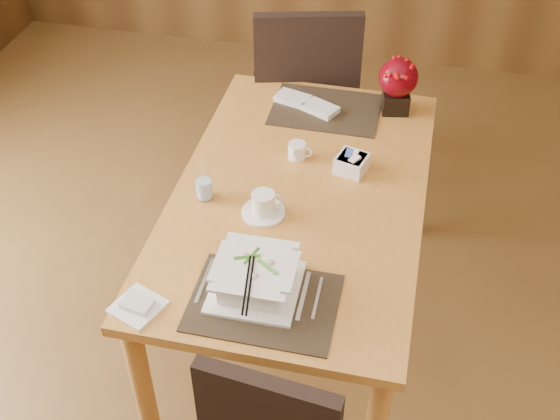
% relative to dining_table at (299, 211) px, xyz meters
% --- Properties ---
extents(dining_table, '(0.90, 1.50, 0.75)m').
position_rel_dining_table_xyz_m(dining_table, '(0.00, 0.00, 0.00)').
color(dining_table, '#CA8538').
rests_on(dining_table, ground).
extents(placemat_near, '(0.45, 0.33, 0.01)m').
position_rel_dining_table_xyz_m(placemat_near, '(0.00, -0.55, 0.10)').
color(placemat_near, black).
rests_on(placemat_near, dining_table).
extents(placemat_far, '(0.45, 0.33, 0.01)m').
position_rel_dining_table_xyz_m(placemat_far, '(0.00, 0.55, 0.10)').
color(placemat_far, black).
rests_on(placemat_far, dining_table).
extents(soup_setting, '(0.28, 0.28, 0.11)m').
position_rel_dining_table_xyz_m(soup_setting, '(-0.04, -0.50, 0.15)').
color(soup_setting, white).
rests_on(soup_setting, dining_table).
extents(coffee_cup, '(0.15, 0.15, 0.09)m').
position_rel_dining_table_xyz_m(coffee_cup, '(-0.10, -0.15, 0.13)').
color(coffee_cup, white).
rests_on(coffee_cup, dining_table).
extents(water_glass, '(0.08, 0.08, 0.14)m').
position_rel_dining_table_xyz_m(water_glass, '(-0.33, -0.11, 0.17)').
color(water_glass, white).
rests_on(water_glass, dining_table).
extents(creamer_jug, '(0.10, 0.10, 0.06)m').
position_rel_dining_table_xyz_m(creamer_jug, '(-0.05, 0.20, 0.13)').
color(creamer_jug, white).
rests_on(creamer_jug, dining_table).
extents(sugar_caddy, '(0.13, 0.13, 0.07)m').
position_rel_dining_table_xyz_m(sugar_caddy, '(0.16, 0.16, 0.13)').
color(sugar_caddy, white).
rests_on(sugar_caddy, dining_table).
extents(berry_decor, '(0.16, 0.16, 0.24)m').
position_rel_dining_table_xyz_m(berry_decor, '(0.28, 0.61, 0.23)').
color(berry_decor, black).
rests_on(berry_decor, dining_table).
extents(napkins_far, '(0.30, 0.20, 0.03)m').
position_rel_dining_table_xyz_m(napkins_far, '(-0.07, 0.55, 0.12)').
color(napkins_far, silver).
rests_on(napkins_far, dining_table).
extents(bread_plate, '(0.18, 0.18, 0.01)m').
position_rel_dining_table_xyz_m(bread_plate, '(-0.37, -0.65, 0.10)').
color(bread_plate, white).
rests_on(bread_plate, dining_table).
extents(far_chair, '(0.60, 0.60, 1.06)m').
position_rel_dining_table_xyz_m(far_chair, '(-0.16, 0.91, -0.06)').
color(far_chair, black).
rests_on(far_chair, ground).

